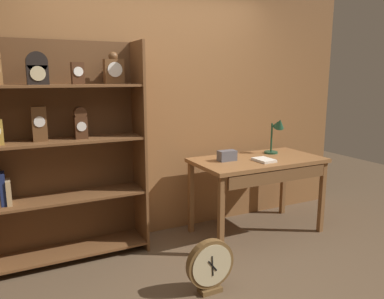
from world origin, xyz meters
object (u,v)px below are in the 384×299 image
at_px(desk_lamp, 277,131).
at_px(round_clock_large, 210,266).
at_px(workbench, 259,167).
at_px(open_repair_manual, 264,160).
at_px(bookshelf, 59,151).
at_px(toolbox_small, 227,156).

bearing_deg(desk_lamp, round_clock_large, -146.05).
distance_m(workbench, round_clock_large, 1.36).
bearing_deg(round_clock_large, workbench, 36.95).
xyz_separation_m(workbench, open_repair_manual, (-0.02, -0.10, 0.10)).
bearing_deg(bookshelf, workbench, -9.77).
relative_size(workbench, desk_lamp, 3.31).
bearing_deg(bookshelf, desk_lamp, -4.63).
relative_size(desk_lamp, round_clock_large, 0.95).
height_order(workbench, toolbox_small, toolbox_small).
xyz_separation_m(open_repair_manual, round_clock_large, (-0.99, -0.66, -0.60)).
relative_size(toolbox_small, open_repair_manual, 0.85).
relative_size(toolbox_small, round_clock_large, 0.43).
bearing_deg(open_repair_manual, desk_lamp, 33.50).
distance_m(bookshelf, toolbox_small, 1.61).
bearing_deg(bookshelf, round_clock_large, -49.83).
distance_m(bookshelf, desk_lamp, 2.27).
bearing_deg(workbench, open_repair_manual, -101.29).
distance_m(desk_lamp, round_clock_large, 1.83).
height_order(workbench, round_clock_large, workbench).
relative_size(desk_lamp, open_repair_manual, 1.86).
relative_size(bookshelf, workbench, 1.45).
bearing_deg(round_clock_large, toolbox_small, 51.77).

